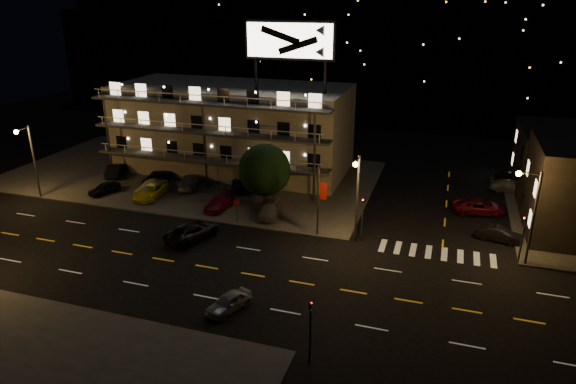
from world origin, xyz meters
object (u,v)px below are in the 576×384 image
(lot_car_7, at_px, (190,181))
(lot_car_4, at_px, (271,209))
(road_car_east, at_px, (229,302))
(road_car_west, at_px, (192,231))
(side_car_0, at_px, (499,234))
(tree, at_px, (264,171))
(lot_car_2, at_px, (151,191))

(lot_car_7, bearing_deg, lot_car_4, 143.42)
(lot_car_7, xyz_separation_m, road_car_east, (14.07, -20.83, -0.26))
(road_car_east, xyz_separation_m, road_car_west, (-7.70, 9.31, 0.13))
(lot_car_4, distance_m, side_car_0, 21.19)
(side_car_0, distance_m, road_car_east, 25.33)
(tree, bearing_deg, road_car_east, -77.66)
(lot_car_2, bearing_deg, tree, -0.81)
(lot_car_4, bearing_deg, lot_car_2, 170.40)
(lot_car_4, height_order, road_car_west, lot_car_4)
(lot_car_2, bearing_deg, lot_car_7, 54.21)
(side_car_0, bearing_deg, road_car_east, 144.50)
(road_car_east, distance_m, road_car_west, 12.08)
(lot_car_2, relative_size, side_car_0, 1.24)
(lot_car_7, height_order, road_car_east, lot_car_7)
(lot_car_7, bearing_deg, lot_car_2, 44.95)
(lot_car_4, distance_m, road_car_east, 16.20)
(tree, xyz_separation_m, lot_car_7, (-10.25, 3.36, -3.32))
(lot_car_7, xyz_separation_m, road_car_west, (6.36, -11.52, -0.12))
(tree, height_order, side_car_0, tree)
(lot_car_2, xyz_separation_m, lot_car_7, (2.54, 4.15, 0.04))
(lot_car_2, height_order, road_car_west, lot_car_2)
(lot_car_2, xyz_separation_m, lot_car_4, (13.97, -0.69, 0.09))
(lot_car_7, relative_size, road_car_west, 0.92)
(lot_car_2, relative_size, lot_car_7, 0.98)
(lot_car_2, xyz_separation_m, road_car_west, (8.90, -7.37, -0.08))
(lot_car_4, bearing_deg, tree, 121.88)
(tree, xyz_separation_m, road_car_east, (3.82, -17.47, -3.58))
(tree, distance_m, road_car_east, 18.23)
(lot_car_7, bearing_deg, road_car_east, 110.42)
(lot_car_7, distance_m, road_car_east, 25.13)
(tree, height_order, lot_car_2, tree)
(lot_car_7, bearing_deg, tree, 148.22)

